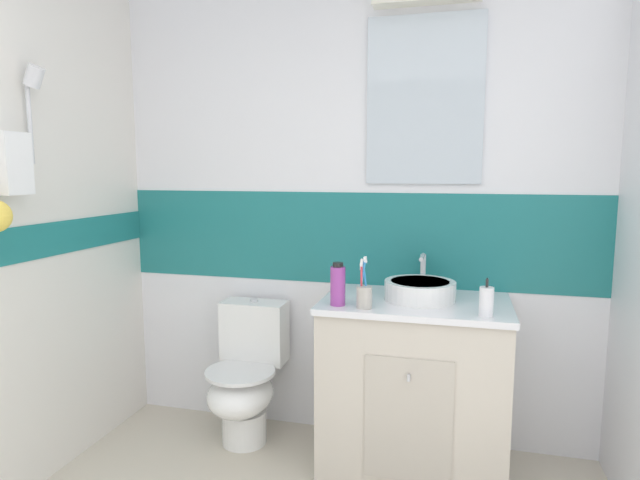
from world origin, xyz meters
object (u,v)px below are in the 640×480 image
at_px(mouthwash_bottle, 338,285).
at_px(sink_basin, 420,289).
at_px(toothbrush_cup, 364,295).
at_px(toilet, 246,378).
at_px(soap_dispenser, 486,301).

bearing_deg(mouthwash_bottle, sink_basin, 29.53).
bearing_deg(mouthwash_bottle, toothbrush_cup, -10.49).
bearing_deg(toilet, sink_basin, -1.25).
height_order(toilet, toothbrush_cup, toothbrush_cup).
height_order(sink_basin, toothbrush_cup, toothbrush_cup).
bearing_deg(toothbrush_cup, toilet, 160.22).
bearing_deg(toothbrush_cup, sink_basin, 44.32).
bearing_deg(sink_basin, toilet, 178.75).
distance_m(toothbrush_cup, mouthwash_bottle, 0.13).
xyz_separation_m(soap_dispenser, mouthwash_bottle, (-0.65, 0.02, 0.03)).
bearing_deg(sink_basin, soap_dispenser, -37.01).
xyz_separation_m(sink_basin, toothbrush_cup, (-0.23, -0.23, 0.01)).
bearing_deg(toilet, toothbrush_cup, -19.78).
relative_size(toilet, toothbrush_cup, 3.22).
bearing_deg(soap_dispenser, toothbrush_cup, -179.54).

